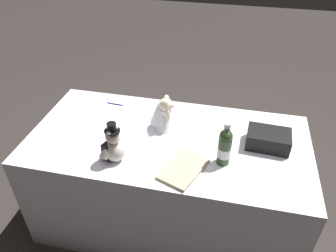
% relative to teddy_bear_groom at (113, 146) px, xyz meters
% --- Properties ---
extents(ground_plane, '(12.00, 12.00, 0.00)m').
position_rel_teddy_bear_groom_xyz_m(ground_plane, '(-0.27, -0.27, -0.89)').
color(ground_plane, '#2D2826').
extents(reception_table, '(1.84, 0.92, 0.79)m').
position_rel_teddy_bear_groom_xyz_m(reception_table, '(-0.27, -0.27, -0.50)').
color(reception_table, white).
rests_on(reception_table, ground_plane).
extents(teddy_bear_groom, '(0.16, 0.16, 0.27)m').
position_rel_teddy_bear_groom_xyz_m(teddy_bear_groom, '(0.00, 0.00, 0.00)').
color(teddy_bear_groom, beige).
rests_on(teddy_bear_groom, reception_table).
extents(teddy_bear_bride, '(0.21, 0.17, 0.24)m').
position_rel_teddy_bear_groom_xyz_m(teddy_bear_bride, '(-0.22, -0.38, 0.00)').
color(teddy_bear_bride, white).
rests_on(teddy_bear_bride, reception_table).
extents(champagne_bottle, '(0.08, 0.08, 0.29)m').
position_rel_teddy_bear_groom_xyz_m(champagne_bottle, '(-0.65, -0.12, 0.02)').
color(champagne_bottle, '#2B4423').
rests_on(champagne_bottle, reception_table).
extents(signing_pen, '(0.13, 0.02, 0.01)m').
position_rel_teddy_bear_groom_xyz_m(signing_pen, '(0.21, -0.59, -0.10)').
color(signing_pen, navy).
rests_on(signing_pen, reception_table).
extents(gift_case_black, '(0.28, 0.20, 0.11)m').
position_rel_teddy_bear_groom_xyz_m(gift_case_black, '(-0.91, -0.33, -0.05)').
color(gift_case_black, black).
rests_on(gift_case_black, reception_table).
extents(guestbook, '(0.29, 0.35, 0.02)m').
position_rel_teddy_bear_groom_xyz_m(guestbook, '(-0.43, 0.00, -0.09)').
color(guestbook, tan).
rests_on(guestbook, reception_table).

